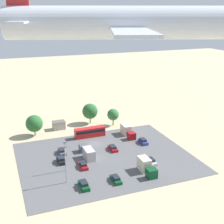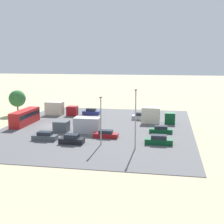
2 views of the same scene
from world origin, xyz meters
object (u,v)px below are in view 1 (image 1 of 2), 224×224
Objects in this scene: parked_car_7 at (62,152)px; airplane at (139,23)px; parked_car_3 at (113,148)px; parked_truck_1 at (127,131)px; parked_car_2 at (143,141)px; shed_building at (59,125)px; parked_truck_2 at (87,152)px; parked_car_6 at (116,179)px; bus at (90,132)px; parked_car_4 at (61,160)px; parked_car_0 at (83,165)px; parked_car_5 at (84,185)px; parked_truck_0 at (146,167)px; parked_car_1 at (151,162)px.

parked_car_7 is 0.13× the size of airplane.
parked_truck_1 is (-8.81, -9.03, 0.95)m from parked_car_3.
parked_car_2 is 64.21m from airplane.
shed_building is at bearing -35.57° from parked_truck_1.
parked_truck_2 reaches higher than shed_building.
parked_car_6 is at bearing 97.95° from shed_building.
bus is 19.97m from parked_car_4.
parked_car_0 is 0.96× the size of parked_car_5.
bus reaches higher than parked_car_2.
parked_car_4 is at bearing -34.38° from parked_truck_0.
parked_car_5 is at bearing 4.12° from parked_truck_0.
parked_car_3 reaches higher than parked_car_0.
parked_truck_2 is at bearing 145.16° from parked_car_7.
parked_truck_0 is at bearing 13.17° from bus.
parked_car_2 is 0.53× the size of parked_truck_1.
parked_car_0 is at bearing -159.21° from parked_car_2.
parked_truck_0 is at bearing -171.47° from parked_car_6.
parked_car_3 is (6.66, -12.24, -0.09)m from parked_car_1.
parked_car_7 is (0.93, -20.33, -0.03)m from parked_car_5.
parked_car_6 is (-5.73, 41.02, -0.77)m from shed_building.
parked_truck_0 is at bearing 145.62° from parked_car_4.
parked_car_1 is at bearing 157.03° from parked_car_4.
parked_car_2 is 0.47× the size of parked_truck_2.
parked_car_4 reaches higher than parked_car_5.
parked_car_2 is 0.98× the size of parked_car_7.
parked_car_2 is at bearing -114.07° from parked_truck_0.
airplane is (20.11, 31.65, 38.73)m from parked_car_1.
parked_truck_1 is (-23.05, -26.25, 0.87)m from parked_car_5.
parked_car_3 is 8.73m from parked_truck_2.
parked_car_5 is (20.90, 4.98, -0.01)m from parked_car_1.
airplane is at bearing 59.12° from parked_truck_0.
parked_truck_0 is (-14.81, 8.58, 1.03)m from parked_car_0.
parked_car_4 is at bearing 75.51° from parked_car_7.
parked_car_4 is 24.06m from parked_truck_0.
shed_building is 31.07m from parked_car_0.
parked_car_1 is 0.95× the size of parked_car_3.
parked_car_6 is (5.94, 17.34, -0.00)m from parked_car_3.
parked_car_5 is 0.14× the size of airplane.
airplane is (-3.14, 41.50, 38.72)m from parked_car_4.
parked_truck_0 reaches higher than parked_car_7.
parked_truck_1 is at bearing -119.23° from parked_car_6.
airplane reaches higher than bus.
parked_truck_0 is (-3.25, 15.96, 1.03)m from parked_car_3.
parked_car_4 is at bearing 99.01° from parked_car_5.
parked_car_1 is at bearing 144.90° from parked_car_7.
parked_car_7 is at bearing 109.03° from parked_car_0.
parked_car_2 is (-22.56, 22.54, -0.71)m from shed_building.
parked_car_1 is 14.04m from parked_car_2.
parked_car_7 is 0.48× the size of parked_truck_2.
parked_car_6 is 22.43m from parked_car_7.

